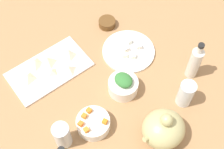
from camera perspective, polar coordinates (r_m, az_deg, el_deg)
tabletop at (r=136.98cm, az=0.00°, el=-1.45°), size 190.00×190.00×3.00cm
cutting_board at (r=140.94cm, az=-11.46°, el=0.89°), size 36.63×22.47×1.00cm
plate_tofu at (r=144.02cm, az=3.05°, el=4.30°), size 24.23×24.23×1.20cm
bowl_greens at (r=130.64cm, az=2.06°, el=-2.13°), size 12.61×12.61×6.48cm
bowl_carrots at (r=123.86cm, az=-3.47°, el=-9.00°), size 13.41×13.41×5.20cm
bowl_small_side at (r=153.29cm, az=-0.91°, el=9.47°), size 8.18×8.18×3.39cm
teapot at (r=120.02cm, az=9.44°, el=-9.81°), size 18.23×15.88×17.00cm
bottle_0 at (r=134.89cm, az=14.96°, el=2.13°), size 5.14×5.14×20.99cm
drinking_glass_1 at (r=128.70cm, az=13.42°, el=-3.46°), size 6.42×6.42×12.73cm
drinking_glass_2 at (r=119.37cm, az=-9.15°, el=-11.00°), size 6.46×6.46×12.46cm
carrot_cube_0 at (r=120.17cm, az=-1.33°, el=-8.67°), size 2.46×2.46×1.80cm
carrot_cube_1 at (r=119.25cm, az=-4.76°, el=-10.12°), size 1.81×1.81×1.80cm
carrot_cube_2 at (r=122.43cm, az=-4.27°, el=-6.62°), size 2.14×2.14×1.80cm
carrot_cube_3 at (r=120.41cm, az=-5.81°, el=-9.00°), size 2.32×2.32×1.80cm
carrot_cube_4 at (r=121.60cm, az=-5.14°, el=-7.60°), size 2.38×2.38×1.80cm
chopped_greens_mound at (r=126.39cm, az=2.13°, el=-1.02°), size 7.93×8.98×3.39cm
tofu_cube_0 at (r=145.47cm, az=3.15°, el=6.15°), size 2.23×2.23×2.20cm
tofu_cube_1 at (r=142.66cm, az=2.64°, el=4.74°), size 2.48×2.48×2.20cm
tofu_cube_2 at (r=140.43cm, az=3.91°, el=3.40°), size 3.01×3.01×2.20cm
tofu_cube_3 at (r=143.87cm, az=5.00°, el=5.16°), size 2.92×2.92×2.20cm
tofu_cube_4 at (r=140.47cm, az=2.38°, el=3.55°), size 3.09×3.09×2.20cm
dumpling_0 at (r=142.03cm, az=-7.89°, el=3.81°), size 6.51×6.65×2.89cm
dumpling_1 at (r=142.16cm, az=-13.86°, el=2.13°), size 6.93×7.16×2.63cm
dumpling_2 at (r=137.46cm, az=-7.93°, el=1.05°), size 5.26×4.91×2.72cm
dumpling_3 at (r=138.26cm, az=-10.99°, el=0.58°), size 5.09×5.25×2.23cm
dumpling_4 at (r=138.58cm, az=-15.15°, el=-0.43°), size 7.09×7.08×2.95cm
dumpling_5 at (r=141.23cm, az=-11.67°, el=2.45°), size 6.79×6.16×2.99cm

